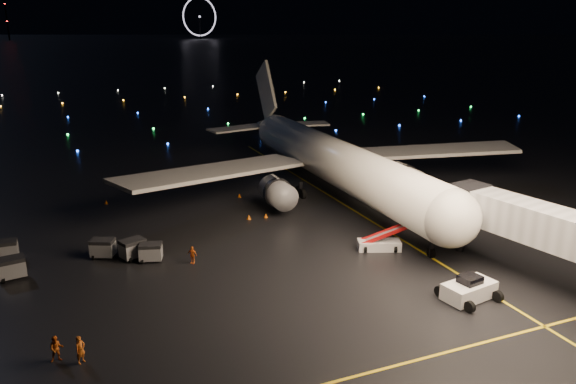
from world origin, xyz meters
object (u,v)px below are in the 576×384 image
(crew_a, at_px, (80,350))
(crew_b, at_px, (56,349))
(belt_loader, at_px, (380,235))
(baggage_cart_2, at_px, (133,249))
(pushback_tug, at_px, (469,287))
(crew_c, at_px, (192,255))
(airliner, at_px, (324,133))
(baggage_cart_0, at_px, (103,248))
(baggage_cart_3, at_px, (11,268))
(baggage_cart_1, at_px, (151,252))
(baggage_cart_4, at_px, (5,250))

(crew_a, relative_size, crew_b, 1.06)
(belt_loader, distance_m, baggage_cart_2, 22.77)
(pushback_tug, xyz_separation_m, baggage_cart_2, (-22.88, 18.05, -0.09))
(crew_b, xyz_separation_m, crew_c, (11.40, 11.59, -0.07))
(airliner, distance_m, baggage_cart_0, 30.79)
(belt_loader, distance_m, baggage_cart_3, 32.33)
(belt_loader, distance_m, baggage_cart_0, 25.53)
(crew_c, height_order, baggage_cart_1, baggage_cart_1)
(airliner, height_order, pushback_tug, airliner)
(airliner, relative_size, crew_a, 28.37)
(crew_a, height_order, baggage_cart_2, crew_a)
(belt_loader, height_order, baggage_cart_3, belt_loader)
(baggage_cart_0, bearing_deg, pushback_tug, -12.34)
(pushback_tug, xyz_separation_m, baggage_cart_1, (-21.49, 16.79, -0.15))
(airliner, distance_m, belt_loader, 20.71)
(crew_c, bearing_deg, belt_loader, 32.69)
(pushback_tug, distance_m, baggage_cart_3, 37.29)
(belt_loader, bearing_deg, crew_b, -143.00)
(baggage_cart_2, height_order, baggage_cart_4, baggage_cart_2)
(baggage_cart_1, bearing_deg, baggage_cart_4, 173.03)
(belt_loader, bearing_deg, airliner, 100.82)
(baggage_cart_1, bearing_deg, baggage_cart_0, 164.21)
(baggage_cart_2, bearing_deg, belt_loader, -39.68)
(crew_a, height_order, baggage_cart_3, crew_a)
(baggage_cart_1, bearing_deg, pushback_tug, -20.62)
(crew_a, xyz_separation_m, crew_c, (10.01, 12.38, -0.12))
(pushback_tug, relative_size, crew_c, 2.56)
(pushback_tug, distance_m, crew_a, 28.30)
(crew_b, bearing_deg, crew_c, 43.76)
(crew_b, bearing_deg, baggage_cart_2, 63.90)
(crew_a, bearing_deg, baggage_cart_1, 26.44)
(baggage_cart_0, distance_m, baggage_cart_4, 8.69)
(belt_loader, relative_size, baggage_cart_3, 2.71)
(pushback_tug, height_order, crew_a, pushback_tug)
(belt_loader, height_order, baggage_cart_2, belt_loader)
(crew_b, xyz_separation_m, baggage_cart_2, (6.69, 14.76, 0.02))
(baggage_cart_3, bearing_deg, baggage_cart_4, 88.41)
(airliner, relative_size, crew_c, 32.69)
(pushback_tug, xyz_separation_m, crew_c, (-18.18, 14.87, -0.18))
(baggage_cart_4, bearing_deg, crew_a, -73.70)
(pushback_tug, bearing_deg, baggage_cart_4, 137.15)
(baggage_cart_3, distance_m, baggage_cart_4, 4.65)
(baggage_cart_1, relative_size, baggage_cart_2, 0.92)
(pushback_tug, height_order, crew_b, pushback_tug)
(baggage_cart_4, bearing_deg, baggage_cart_2, -20.37)
(baggage_cart_2, height_order, baggage_cart_3, baggage_cart_3)
(pushback_tug, height_order, baggage_cart_4, pushback_tug)
(baggage_cart_0, bearing_deg, crew_b, -79.76)
(pushback_tug, xyz_separation_m, belt_loader, (-1.16, 11.23, 0.43))
(crew_a, relative_size, baggage_cart_3, 0.87)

